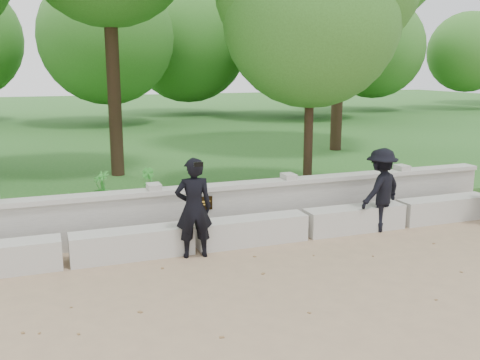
% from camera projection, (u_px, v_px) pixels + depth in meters
% --- Properties ---
extents(ground, '(80.00, 80.00, 0.00)m').
position_uv_depth(ground, '(234.00, 296.00, 6.97)').
color(ground, '#9F8361').
rests_on(ground, ground).
extents(lawn, '(40.00, 22.00, 0.25)m').
position_uv_depth(lawn, '(108.00, 144.00, 19.80)').
color(lawn, '#215C1E').
rests_on(lawn, ground).
extents(concrete_bench, '(11.90, 0.45, 0.45)m').
position_uv_depth(concrete_bench, '(195.00, 237.00, 8.67)').
color(concrete_bench, beige).
rests_on(concrete_bench, ground).
extents(parapet_wall, '(12.50, 0.35, 0.90)m').
position_uv_depth(parapet_wall, '(184.00, 212.00, 9.26)').
color(parapet_wall, '#BCB9B1').
rests_on(parapet_wall, ground).
extents(man_main, '(0.61, 0.55, 1.58)m').
position_uv_depth(man_main, '(194.00, 208.00, 8.26)').
color(man_main, black).
rests_on(man_main, ground).
extents(visitor_mid, '(1.12, 0.89, 1.51)m').
position_uv_depth(visitor_mid, '(381.00, 190.00, 9.62)').
color(visitor_mid, black).
rests_on(visitor_mid, ground).
extents(tree_near_right, '(3.68, 3.68, 5.76)m').
position_uv_depth(tree_near_right, '(312.00, 5.00, 10.93)').
color(tree_near_right, '#382619').
rests_on(tree_near_right, lawn).
extents(shrub_a, '(0.34, 0.30, 0.54)m').
position_uv_depth(shrub_a, '(72.00, 208.00, 9.28)').
color(shrub_a, green).
rests_on(shrub_a, lawn).
extents(shrub_b, '(0.40, 0.40, 0.57)m').
position_uv_depth(shrub_b, '(149.00, 181.00, 11.40)').
color(shrub_b, green).
rests_on(shrub_b, lawn).
extents(shrub_c, '(0.63, 0.59, 0.55)m').
position_uv_depth(shrub_c, '(383.00, 181.00, 11.44)').
color(shrub_c, green).
rests_on(shrub_c, lawn).
extents(shrub_d, '(0.47, 0.49, 0.67)m').
position_uv_depth(shrub_d, '(102.00, 188.00, 10.54)').
color(shrub_d, green).
rests_on(shrub_d, lawn).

